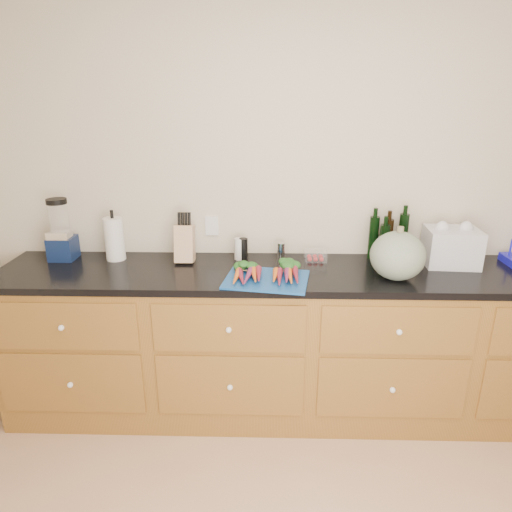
{
  "coord_description": "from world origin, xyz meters",
  "views": [
    {
      "loc": [
        -0.25,
        -1.17,
        1.89
      ],
      "look_at": [
        -0.31,
        1.2,
        1.06
      ],
      "focal_mm": 32.0,
      "sensor_mm": 36.0,
      "label": 1
    }
  ],
  "objects_px": {
    "squash": "(398,256)",
    "paper_towel": "(114,239)",
    "carrots": "(267,271)",
    "tomato_box": "(315,256)",
    "knife_block": "(185,244)",
    "blender_appliance": "(61,233)",
    "cutting_board": "(267,279)"
  },
  "relations": [
    {
      "from": "squash",
      "to": "tomato_box",
      "type": "height_order",
      "value": "squash"
    },
    {
      "from": "carrots",
      "to": "paper_towel",
      "type": "relative_size",
      "value": 1.5
    },
    {
      "from": "cutting_board",
      "to": "paper_towel",
      "type": "distance_m",
      "value": 0.99
    },
    {
      "from": "squash",
      "to": "tomato_box",
      "type": "relative_size",
      "value": 2.23
    },
    {
      "from": "blender_appliance",
      "to": "knife_block",
      "type": "xyz_separation_m",
      "value": [
        0.76,
        -0.02,
        -0.05
      ]
    },
    {
      "from": "cutting_board",
      "to": "squash",
      "type": "relative_size",
      "value": 1.5
    },
    {
      "from": "cutting_board",
      "to": "blender_appliance",
      "type": "distance_m",
      "value": 1.3
    },
    {
      "from": "blender_appliance",
      "to": "tomato_box",
      "type": "height_order",
      "value": "blender_appliance"
    },
    {
      "from": "blender_appliance",
      "to": "tomato_box",
      "type": "bearing_deg",
      "value": 0.44
    },
    {
      "from": "squash",
      "to": "cutting_board",
      "type": "bearing_deg",
      "value": -176.37
    },
    {
      "from": "carrots",
      "to": "tomato_box",
      "type": "bearing_deg",
      "value": 43.86
    },
    {
      "from": "squash",
      "to": "paper_towel",
      "type": "relative_size",
      "value": 1.13
    },
    {
      "from": "knife_block",
      "to": "blender_appliance",
      "type": "bearing_deg",
      "value": 178.64
    },
    {
      "from": "carrots",
      "to": "paper_towel",
      "type": "distance_m",
      "value": 0.97
    },
    {
      "from": "knife_block",
      "to": "tomato_box",
      "type": "height_order",
      "value": "knife_block"
    },
    {
      "from": "squash",
      "to": "paper_towel",
      "type": "distance_m",
      "value": 1.66
    },
    {
      "from": "knife_block",
      "to": "tomato_box",
      "type": "distance_m",
      "value": 0.8
    },
    {
      "from": "carrots",
      "to": "blender_appliance",
      "type": "distance_m",
      "value": 1.29
    },
    {
      "from": "paper_towel",
      "to": "carrots",
      "type": "bearing_deg",
      "value": -16.52
    },
    {
      "from": "squash",
      "to": "knife_block",
      "type": "bearing_deg",
      "value": 168.07
    },
    {
      "from": "carrots",
      "to": "squash",
      "type": "relative_size",
      "value": 1.32
    },
    {
      "from": "tomato_box",
      "to": "carrots",
      "type": "bearing_deg",
      "value": -136.14
    },
    {
      "from": "blender_appliance",
      "to": "tomato_box",
      "type": "distance_m",
      "value": 1.56
    },
    {
      "from": "blender_appliance",
      "to": "knife_block",
      "type": "relative_size",
      "value": 1.69
    },
    {
      "from": "cutting_board",
      "to": "knife_block",
      "type": "bearing_deg",
      "value": 148.83
    },
    {
      "from": "cutting_board",
      "to": "blender_appliance",
      "type": "xyz_separation_m",
      "value": [
        -1.25,
        0.32,
        0.16
      ]
    },
    {
      "from": "knife_block",
      "to": "squash",
      "type": "bearing_deg",
      "value": -11.93
    },
    {
      "from": "cutting_board",
      "to": "tomato_box",
      "type": "bearing_deg",
      "value": 47.99
    },
    {
      "from": "squash",
      "to": "paper_towel",
      "type": "height_order",
      "value": "squash"
    },
    {
      "from": "paper_towel",
      "to": "knife_block",
      "type": "relative_size",
      "value": 1.17
    },
    {
      "from": "squash",
      "to": "tomato_box",
      "type": "xyz_separation_m",
      "value": [
        -0.41,
        0.28,
        -0.1
      ]
    },
    {
      "from": "paper_towel",
      "to": "blender_appliance",
      "type": "bearing_deg",
      "value": -179.64
    }
  ]
}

